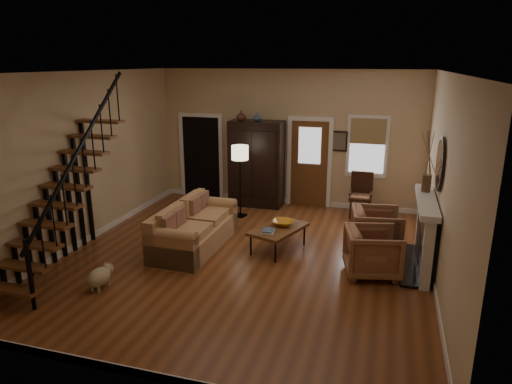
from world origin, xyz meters
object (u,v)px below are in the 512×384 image
(side_chair, at_px, (361,195))
(armchair_left, at_px, (373,252))
(coffee_table, at_px, (278,239))
(armoire, at_px, (257,164))
(armchair_right, at_px, (376,230))
(sofa, at_px, (195,227))
(floor_lamp, at_px, (240,182))

(side_chair, bearing_deg, armchair_left, -82.12)
(coffee_table, distance_m, armchair_left, 1.85)
(armoire, distance_m, coffee_table, 3.00)
(coffee_table, bearing_deg, armchair_right, 14.81)
(side_chair, bearing_deg, coffee_table, -119.01)
(sofa, distance_m, armchair_right, 3.44)
(sofa, bearing_deg, armchair_right, 13.87)
(sofa, xyz_separation_m, armchair_left, (3.33, -0.23, -0.01))
(armchair_left, distance_m, armchair_right, 1.03)
(armchair_left, xyz_separation_m, side_chair, (-0.41, 2.98, 0.11))
(sofa, bearing_deg, armoire, 83.40)
(sofa, relative_size, floor_lamp, 1.34)
(coffee_table, distance_m, floor_lamp, 2.19)
(armoire, height_order, coffee_table, armoire)
(coffee_table, bearing_deg, sofa, -168.23)
(armchair_right, distance_m, side_chair, 2.00)
(armchair_left, distance_m, side_chair, 3.01)
(coffee_table, bearing_deg, armchair_left, -17.66)
(armoire, bearing_deg, sofa, -97.08)
(armchair_left, height_order, side_chair, side_chair)
(armchair_right, bearing_deg, sofa, 95.52)
(armoire, height_order, armchair_right, armoire)
(armoire, bearing_deg, armchair_left, -47.06)
(armchair_right, bearing_deg, armchair_left, 171.05)
(armchair_right, xyz_separation_m, side_chair, (-0.43, 1.95, 0.09))
(armoire, bearing_deg, coffee_table, -65.34)
(armchair_left, xyz_separation_m, floor_lamp, (-3.06, 2.21, 0.43))
(armoire, xyz_separation_m, sofa, (-0.37, -2.95, -0.64))
(sofa, relative_size, armchair_left, 2.51)
(armchair_left, bearing_deg, floor_lamp, 41.36)
(sofa, bearing_deg, floor_lamp, 82.77)
(armoire, relative_size, armchair_left, 2.37)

